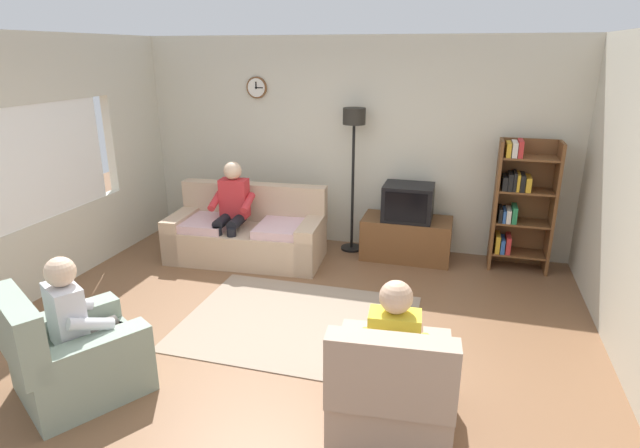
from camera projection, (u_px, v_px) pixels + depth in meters
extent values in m
plane|color=brown|center=(286.00, 337.00, 4.75)|extent=(12.00, 12.00, 0.00)
cube|color=beige|center=(351.00, 144.00, 6.74)|extent=(6.20, 0.12, 2.70)
cylinder|color=brown|center=(257.00, 88.00, 6.78)|extent=(0.28, 0.03, 0.28)
cylinder|color=white|center=(256.00, 88.00, 6.76)|extent=(0.24, 0.01, 0.24)
cube|color=black|center=(256.00, 85.00, 6.75)|extent=(0.02, 0.01, 0.09)
cube|color=black|center=(259.00, 88.00, 6.74)|extent=(0.11, 0.01, 0.01)
cube|color=beige|center=(26.00, 264.00, 5.36)|extent=(0.12, 5.80, 0.80)
cube|color=beige|center=(136.00, 137.00, 6.96)|extent=(0.12, 1.10, 1.20)
cube|color=white|center=(34.00, 164.00, 5.31)|extent=(0.04, 2.00, 1.30)
cube|color=white|center=(31.00, 164.00, 5.32)|extent=(0.03, 1.90, 1.20)
cube|color=tan|center=(246.00, 244.00, 6.47)|extent=(1.95, 0.97, 0.42)
cube|color=tan|center=(254.00, 201.00, 6.66)|extent=(1.91, 0.33, 0.48)
cube|color=tan|center=(311.00, 243.00, 6.28)|extent=(0.28, 0.85, 0.56)
cube|color=tan|center=(184.00, 234.00, 6.61)|extent=(0.28, 0.85, 0.56)
cube|color=beige|center=(283.00, 228.00, 6.24)|extent=(0.64, 0.72, 0.10)
cube|color=beige|center=(206.00, 223.00, 6.44)|extent=(0.64, 0.72, 0.10)
cube|color=brown|center=(406.00, 238.00, 6.51)|extent=(1.10, 0.56, 0.52)
cube|color=black|center=(409.00, 230.00, 6.73)|extent=(1.10, 0.04, 0.03)
cube|color=black|center=(408.00, 202.00, 6.33)|extent=(0.60, 0.48, 0.44)
cube|color=black|center=(406.00, 208.00, 6.11)|extent=(0.50, 0.01, 0.36)
cube|color=brown|center=(495.00, 204.00, 6.12)|extent=(0.04, 0.36, 1.55)
cube|color=brown|center=(553.00, 209.00, 5.96)|extent=(0.04, 0.36, 1.55)
cube|color=brown|center=(522.00, 203.00, 6.19)|extent=(0.64, 0.02, 1.55)
cube|color=brown|center=(517.00, 253.00, 6.23)|extent=(0.60, 0.34, 0.02)
cube|color=gold|center=(497.00, 242.00, 6.23)|extent=(0.05, 0.28, 0.21)
cube|color=#2D59A5|center=(502.00, 244.00, 6.23)|extent=(0.05, 0.28, 0.17)
cube|color=red|center=(508.00, 243.00, 6.20)|extent=(0.05, 0.28, 0.20)
cube|color=brown|center=(521.00, 222.00, 6.10)|extent=(0.60, 0.34, 0.02)
cube|color=black|center=(500.00, 213.00, 6.12)|extent=(0.04, 0.28, 0.16)
cube|color=#2D59A5|center=(504.00, 214.00, 6.11)|extent=(0.03, 0.28, 0.15)
cube|color=silver|center=(508.00, 214.00, 6.10)|extent=(0.05, 0.28, 0.16)
cube|color=#267F4C|center=(514.00, 213.00, 6.07)|extent=(0.05, 0.28, 0.19)
cube|color=brown|center=(526.00, 191.00, 5.98)|extent=(0.60, 0.34, 0.02)
cube|color=black|center=(505.00, 182.00, 5.99)|extent=(0.05, 0.28, 0.16)
cube|color=black|center=(510.00, 181.00, 5.97)|extent=(0.05, 0.28, 0.20)
cube|color=black|center=(514.00, 180.00, 5.96)|extent=(0.03, 0.28, 0.21)
cube|color=gold|center=(518.00, 181.00, 5.95)|extent=(0.03, 0.28, 0.20)
cube|color=black|center=(522.00, 182.00, 5.94)|extent=(0.05, 0.28, 0.19)
cube|color=gold|center=(528.00, 183.00, 5.93)|extent=(0.06, 0.28, 0.16)
cube|color=brown|center=(530.00, 158.00, 5.85)|extent=(0.60, 0.34, 0.02)
cube|color=gold|center=(508.00, 149.00, 5.87)|extent=(0.05, 0.28, 0.16)
cube|color=silver|center=(514.00, 149.00, 5.85)|extent=(0.06, 0.28, 0.17)
cube|color=red|center=(520.00, 148.00, 5.83)|extent=(0.05, 0.28, 0.19)
cylinder|color=black|center=(351.00, 248.00, 6.86)|extent=(0.28, 0.28, 0.03)
cylinder|color=black|center=(353.00, 187.00, 6.60)|extent=(0.04, 0.04, 1.70)
cylinder|color=black|center=(354.00, 116.00, 6.31)|extent=(0.28, 0.28, 0.20)
cube|color=gray|center=(83.00, 366.00, 3.97)|extent=(1.12, 1.13, 0.40)
cube|color=gray|center=(18.00, 332.00, 3.59)|extent=(0.78, 0.57, 0.50)
cube|color=gray|center=(70.00, 341.00, 4.17)|extent=(0.59, 0.79, 0.56)
cube|color=gray|center=(98.00, 374.00, 3.75)|extent=(0.59, 0.79, 0.56)
cube|color=tan|center=(391.00, 399.00, 3.61)|extent=(0.87, 0.91, 0.40)
cube|color=tan|center=(390.00, 375.00, 3.12)|extent=(0.81, 0.25, 0.50)
cube|color=tan|center=(349.00, 382.00, 3.65)|extent=(0.27, 0.81, 0.56)
cube|color=tan|center=(435.00, 392.00, 3.55)|extent=(0.27, 0.81, 0.56)
cube|color=gray|center=(299.00, 322.00, 5.01)|extent=(2.20, 1.70, 0.01)
cube|color=red|center=(234.00, 198.00, 6.37)|extent=(0.35, 0.22, 0.48)
sphere|color=beige|center=(233.00, 171.00, 6.25)|extent=(0.22, 0.22, 0.22)
cylinder|color=black|center=(237.00, 222.00, 6.25)|extent=(0.16, 0.39, 0.13)
cylinder|color=black|center=(223.00, 221.00, 6.29)|extent=(0.16, 0.39, 0.13)
cylinder|color=black|center=(232.00, 249.00, 6.17)|extent=(0.12, 0.12, 0.52)
cylinder|color=black|center=(218.00, 248.00, 6.20)|extent=(0.12, 0.12, 0.52)
cylinder|color=red|center=(248.00, 203.00, 6.24)|extent=(0.11, 0.34, 0.20)
cylinder|color=red|center=(215.00, 201.00, 6.32)|extent=(0.11, 0.34, 0.20)
cube|color=silver|center=(66.00, 316.00, 3.79)|extent=(0.39, 0.35, 0.48)
sphere|color=beige|center=(60.00, 272.00, 3.69)|extent=(0.22, 0.22, 0.22)
cylinder|color=#4C4742|center=(93.00, 331.00, 4.05)|extent=(0.31, 0.39, 0.13)
cylinder|color=#4C4742|center=(101.00, 340.00, 3.93)|extent=(0.31, 0.39, 0.13)
cylinder|color=#4C4742|center=(120.00, 346.00, 4.25)|extent=(0.15, 0.15, 0.40)
cylinder|color=#4C4742|center=(129.00, 355.00, 4.12)|extent=(0.15, 0.15, 0.40)
cylinder|color=silver|center=(71.00, 304.00, 4.01)|extent=(0.25, 0.33, 0.20)
cylinder|color=silver|center=(91.00, 324.00, 3.72)|extent=(0.25, 0.33, 0.20)
cube|color=yellow|center=(394.00, 345.00, 3.41)|extent=(0.36, 0.23, 0.48)
sphere|color=#D8AD8C|center=(396.00, 297.00, 3.31)|extent=(0.22, 0.22, 0.22)
cylinder|color=#2D334C|center=(381.00, 359.00, 3.68)|extent=(0.16, 0.39, 0.13)
cylinder|color=#2D334C|center=(406.00, 362.00, 3.65)|extent=(0.16, 0.39, 0.13)
cylinder|color=#2D334C|center=(382.00, 370.00, 3.93)|extent=(0.12, 0.12, 0.40)
cylinder|color=#2D334C|center=(405.00, 373.00, 3.90)|extent=(0.12, 0.12, 0.40)
cylinder|color=yellow|center=(364.00, 337.00, 3.55)|extent=(0.12, 0.34, 0.20)
cylinder|color=yellow|center=(425.00, 343.00, 3.47)|extent=(0.12, 0.34, 0.20)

